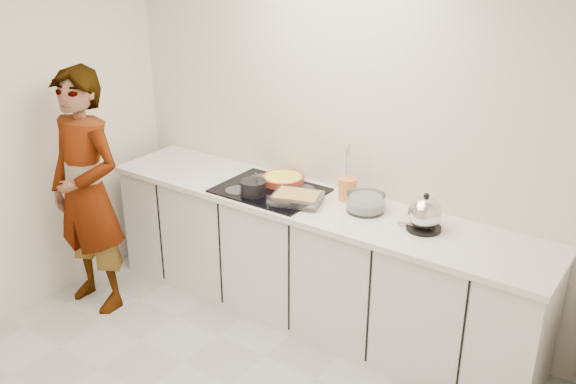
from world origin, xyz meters
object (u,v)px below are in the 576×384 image
Objects in this scene: baking_dish at (297,197)px; utensil_crock at (348,189)px; mixing_bowl at (366,203)px; kettle at (425,214)px; hob at (270,190)px; cook at (87,192)px; saucepan at (253,188)px; tart_dish at (283,179)px.

baking_dish is 2.43× the size of utensil_crock.
mixing_bowl is 0.43m from kettle.
cook is (-1.08, -0.72, -0.03)m from hob.
saucepan is 0.78m from mixing_bowl.
kettle reaches higher than mixing_bowl.
baking_dish is 0.21× the size of cook.
utensil_crock is at bearing 167.79° from kettle.
utensil_crock is at bearing 29.36° from cook.
cook is at bearing -146.22° from hob.
utensil_crock is at bearing 2.94° from tart_dish.
baking_dish is 0.86m from kettle.
cook reaches higher than hob.
kettle is 0.63m from utensil_crock.
hob is 2.95× the size of kettle.
kettle is (0.43, -0.04, 0.05)m from mixing_bowl.
tart_dish is (0.00, 0.16, 0.03)m from hob.
mixing_bowl is (0.42, 0.16, 0.01)m from baking_dish.
tart_dish is at bearing 38.92° from cook.
utensil_crock is 0.09× the size of cook.
cook is at bearing -150.54° from saucepan.
baking_dish is 0.46m from mixing_bowl.
kettle is at bearing 8.33° from baking_dish.
hob is at bearing -177.45° from kettle.
saucepan is 1.21× the size of utensil_crock.
cook is (-2.21, -0.77, -0.12)m from kettle.
cook reaches higher than utensil_crock.
saucepan reaches higher than utensil_crock.
mixing_bowl is (0.70, -0.07, 0.01)m from tart_dish.
mixing_bowl is at bearing 16.83° from saucepan.
tart_dish is 0.36m from baking_dish.
utensil_crock reaches higher than tart_dish.
baking_dish is 0.35m from utensil_crock.
kettle is 0.14× the size of cook.
mixing_bowl is (0.75, 0.23, -0.01)m from saucepan.
cook reaches higher than tart_dish.
mixing_bowl reaches higher than baking_dish.
hob is 1.92× the size of baking_dish.
kettle is (1.17, 0.19, 0.04)m from saucepan.
hob is at bearing -172.69° from mixing_bowl.
cook reaches higher than kettle.
tart_dish is 1.39m from cook.
utensil_crock is 1.83m from cook.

